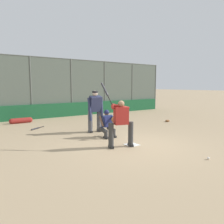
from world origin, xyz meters
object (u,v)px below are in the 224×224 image
at_px(batter_at_plate, 121,122).
at_px(baseball_loose, 208,158).
at_px(umpire_home, 95,110).
at_px(spare_bat_by_padding, 36,128).
at_px(fielding_glove_on_dirt, 167,121).
at_px(equipment_bag_dugout_side, 21,121).
at_px(catcher_behind_plate, 108,123).

bearing_deg(batter_at_plate, baseball_loose, 133.85).
relative_size(umpire_home, spare_bat_by_padding, 2.41).
distance_m(fielding_glove_on_dirt, equipment_bag_dugout_side, 8.08).
bearing_deg(catcher_behind_plate, fielding_glove_on_dirt, -167.69).
height_order(umpire_home, spare_bat_by_padding, umpire_home).
xyz_separation_m(catcher_behind_plate, umpire_home, (-0.06, -1.10, 0.41)).
xyz_separation_m(catcher_behind_plate, equipment_bag_dugout_side, (2.11, -5.38, -0.42)).
xyz_separation_m(umpire_home, spare_bat_by_padding, (1.96, -2.14, -0.94)).
distance_m(batter_at_plate, equipment_bag_dugout_side, 7.02).
distance_m(catcher_behind_plate, baseball_loose, 3.88).
distance_m(umpire_home, equipment_bag_dugout_side, 4.87).
distance_m(catcher_behind_plate, umpire_home, 1.18).
xyz_separation_m(umpire_home, fielding_glove_on_dirt, (-4.73, -0.10, -0.92)).
bearing_deg(catcher_behind_plate, baseball_loose, 101.34).
xyz_separation_m(baseball_loose, equipment_bag_dugout_side, (2.98, -9.13, 0.11)).
height_order(batter_at_plate, equipment_bag_dugout_side, batter_at_plate).
height_order(batter_at_plate, fielding_glove_on_dirt, batter_at_plate).
bearing_deg(spare_bat_by_padding, batter_at_plate, 70.92).
bearing_deg(equipment_bag_dugout_side, fielding_glove_on_dirt, 148.81).
xyz_separation_m(catcher_behind_plate, fielding_glove_on_dirt, (-4.80, -1.20, -0.51)).
height_order(spare_bat_by_padding, fielding_glove_on_dirt, fielding_glove_on_dirt).
relative_size(batter_at_plate, equipment_bag_dugout_side, 1.75).
bearing_deg(umpire_home, baseball_loose, 103.27).
distance_m(spare_bat_by_padding, baseball_loose, 7.51).
relative_size(catcher_behind_plate, spare_bat_by_padding, 1.45).
height_order(fielding_glove_on_dirt, equipment_bag_dugout_side, equipment_bag_dugout_side).
bearing_deg(baseball_loose, umpire_home, -80.57).
xyz_separation_m(catcher_behind_plate, baseball_loose, (-0.87, 3.74, -0.53)).
xyz_separation_m(umpire_home, equipment_bag_dugout_side, (2.17, -4.28, -0.83)).
bearing_deg(spare_bat_by_padding, umpire_home, 95.55).
bearing_deg(baseball_loose, spare_bat_by_padding, -68.42).
bearing_deg(umpire_home, spare_bat_by_padding, -43.68).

